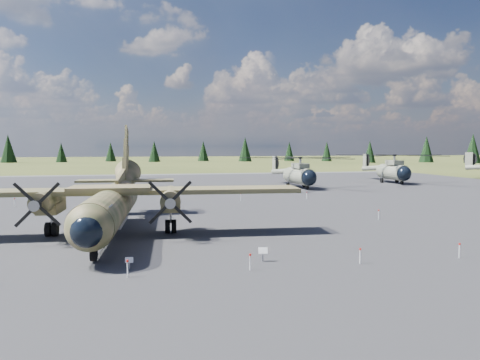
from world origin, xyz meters
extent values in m
plane|color=brown|center=(0.00, 0.00, 0.00)|extent=(500.00, 500.00, 0.00)
cube|color=#5D5D62|center=(0.00, 10.00, 0.00)|extent=(120.00, 120.00, 0.04)
cylinder|color=#353E22|center=(-5.34, -3.12, 2.08)|extent=(3.68, 16.44, 2.54)
sphere|color=#353E22|center=(-5.91, -11.25, 2.08)|extent=(2.65, 2.65, 2.49)
sphere|color=black|center=(-5.95, -11.75, 2.04)|extent=(1.95, 1.95, 1.83)
cube|color=black|center=(-5.81, -9.81, 2.76)|extent=(1.91, 1.57, 0.50)
cone|color=#353E22|center=(-4.59, 7.54, 3.03)|extent=(2.92, 6.39, 3.81)
cube|color=#9FA1A4|center=(-5.27, -2.22, 1.04)|extent=(2.10, 5.54, 0.45)
cube|color=#323C1F|center=(-5.31, -2.67, 3.12)|extent=(26.42, 4.92, 0.32)
cube|color=#353E22|center=(-5.31, -2.67, 3.32)|extent=(5.65, 3.63, 0.32)
cylinder|color=#353E22|center=(-9.39, -2.65, 2.63)|extent=(1.69, 4.79, 1.36)
cube|color=#353E22|center=(-9.34, -1.93, 2.04)|extent=(1.57, 3.17, 0.72)
cone|color=gray|center=(-9.60, -5.59, 2.63)|extent=(0.74, 0.86, 0.69)
cylinder|color=black|center=(-9.34, -1.93, 0.50)|extent=(0.87, 1.05, 1.00)
cylinder|color=#353E22|center=(-1.26, -3.23, 2.63)|extent=(1.69, 4.79, 1.36)
cube|color=#353E22|center=(-1.21, -2.50, 2.04)|extent=(1.57, 3.17, 0.72)
cone|color=gray|center=(-1.47, -6.16, 2.63)|extent=(0.74, 0.86, 0.69)
cylinder|color=black|center=(-1.21, -2.50, 0.50)|extent=(0.87, 1.05, 1.00)
cube|color=#353E22|center=(-4.83, 4.11, 3.58)|extent=(0.73, 6.84, 1.52)
cube|color=#323C1F|center=(-4.56, 7.99, 3.08)|extent=(8.81, 2.60, 0.20)
cylinder|color=gray|center=(-5.83, -10.17, 1.15)|extent=(0.14, 0.14, 0.82)
cylinder|color=black|center=(-5.83, -10.17, 0.50)|extent=(0.38, 0.87, 0.85)
cylinder|color=gray|center=(19.99, 29.91, 1.80)|extent=(2.86, 7.14, 2.43)
sphere|color=black|center=(20.21, 26.42, 1.75)|extent=(2.37, 2.37, 2.24)
sphere|color=gray|center=(19.77, 33.41, 1.80)|extent=(2.37, 2.37, 2.24)
cube|color=gray|center=(20.01, 29.52, 3.36)|extent=(1.84, 3.21, 0.73)
cylinder|color=gray|center=(20.01, 29.52, 4.09)|extent=(0.37, 0.37, 0.97)
cylinder|color=gray|center=(19.54, 37.05, 2.14)|extent=(1.33, 8.34, 1.39)
cube|color=gray|center=(19.32, 40.69, 3.36)|extent=(0.30, 1.37, 2.33)
cylinder|color=black|center=(19.66, 40.71, 3.36)|extent=(0.22, 2.53, 2.53)
cylinder|color=black|center=(20.17, 27.00, 0.39)|extent=(0.31, 0.68, 0.66)
cylinder|color=black|center=(18.60, 31.00, 0.39)|extent=(0.34, 0.79, 0.78)
cylinder|color=gray|center=(18.60, 31.00, 0.90)|extent=(0.14, 0.14, 1.41)
cylinder|color=black|center=(21.23, 31.16, 0.39)|extent=(0.34, 0.79, 0.78)
cylinder|color=gray|center=(21.23, 31.16, 0.90)|extent=(0.14, 0.14, 1.41)
cylinder|color=gray|center=(38.48, 35.19, 1.89)|extent=(2.97, 7.47, 2.55)
sphere|color=black|center=(38.27, 31.53, 1.83)|extent=(2.47, 2.47, 2.34)
sphere|color=gray|center=(38.69, 38.86, 1.89)|extent=(2.47, 2.47, 2.34)
cube|color=gray|center=(38.46, 34.79, 3.52)|extent=(1.92, 3.35, 0.76)
cylinder|color=gray|center=(38.46, 34.79, 4.28)|extent=(0.39, 0.39, 1.02)
cylinder|color=gray|center=(38.91, 42.67, 2.24)|extent=(1.36, 8.73, 1.46)
cube|color=gray|center=(39.13, 46.48, 3.52)|extent=(0.31, 1.44, 2.45)
cylinder|color=black|center=(39.49, 46.46, 3.52)|extent=(0.21, 2.65, 2.65)
cylinder|color=black|center=(38.30, 32.14, 0.41)|extent=(0.32, 0.71, 0.69)
cylinder|color=black|center=(37.18, 36.49, 0.41)|extent=(0.35, 0.83, 0.82)
cylinder|color=gray|center=(37.18, 36.49, 0.94)|extent=(0.15, 0.15, 1.48)
cylinder|color=black|center=(39.92, 36.33, 0.41)|extent=(0.35, 0.83, 0.82)
cylinder|color=gray|center=(39.92, 36.33, 0.94)|extent=(0.15, 0.15, 1.48)
cube|color=gray|center=(59.53, 43.31, 3.74)|extent=(0.77, 1.50, 2.60)
cylinder|color=black|center=(59.88, 43.45, 3.74)|extent=(1.08, 2.65, 2.82)
cube|color=gray|center=(-3.95, -11.97, 0.25)|extent=(0.08, 0.08, 0.50)
cube|color=white|center=(-3.95, -12.02, 0.49)|extent=(0.41, 0.19, 0.28)
cube|color=gray|center=(3.09, -11.86, 0.31)|extent=(0.10, 0.10, 0.62)
cube|color=white|center=(3.09, -11.91, 0.61)|extent=(0.53, 0.29, 0.35)
cylinder|color=white|center=(-4.00, -13.50, 0.40)|extent=(0.07, 0.07, 0.80)
cylinder|color=red|center=(-4.00, -13.50, 0.80)|extent=(0.12, 0.12, 0.10)
cylinder|color=white|center=(2.00, -13.50, 0.40)|extent=(0.07, 0.07, 0.80)
cylinder|color=red|center=(2.00, -13.50, 0.80)|extent=(0.12, 0.12, 0.10)
cylinder|color=white|center=(8.00, -13.50, 0.40)|extent=(0.07, 0.07, 0.80)
cylinder|color=red|center=(8.00, -13.50, 0.80)|extent=(0.12, 0.12, 0.10)
cylinder|color=white|center=(14.00, -13.50, 0.40)|extent=(0.07, 0.07, 0.80)
cylinder|color=red|center=(14.00, -13.50, 0.80)|extent=(0.12, 0.12, 0.10)
cylinder|color=white|center=(-16.00, 16.00, 0.40)|extent=(0.07, 0.07, 0.80)
cylinder|color=red|center=(-16.00, 16.00, 0.80)|extent=(0.12, 0.12, 0.10)
cylinder|color=white|center=(-8.00, 16.00, 0.40)|extent=(0.07, 0.07, 0.80)
cylinder|color=red|center=(-8.00, 16.00, 0.80)|extent=(0.12, 0.12, 0.10)
cylinder|color=white|center=(0.00, 16.00, 0.40)|extent=(0.07, 0.07, 0.80)
cylinder|color=red|center=(0.00, 16.00, 0.80)|extent=(0.12, 0.12, 0.10)
cylinder|color=white|center=(8.00, 16.00, 0.40)|extent=(0.07, 0.07, 0.80)
cylinder|color=red|center=(8.00, 16.00, 0.80)|extent=(0.12, 0.12, 0.10)
cylinder|color=white|center=(16.00, 16.00, 0.40)|extent=(0.07, 0.07, 0.80)
cylinder|color=red|center=(16.00, 16.00, 0.80)|extent=(0.12, 0.12, 0.10)
cylinder|color=white|center=(16.50, 0.00, 0.40)|extent=(0.07, 0.07, 0.80)
cylinder|color=red|center=(16.50, 0.00, 0.80)|extent=(0.12, 0.12, 0.10)
cone|color=black|center=(118.59, 115.93, 5.47)|extent=(6.12, 6.12, 10.93)
cone|color=black|center=(106.74, 127.02, 5.12)|extent=(5.73, 5.73, 10.24)
cone|color=black|center=(83.01, 127.75, 4.21)|extent=(4.71, 4.71, 8.42)
cone|color=black|center=(74.46, 149.02, 4.14)|extent=(4.64, 4.64, 8.28)
cone|color=black|center=(59.67, 154.43, 4.08)|extent=(4.57, 4.57, 8.16)
cone|color=black|center=(39.96, 152.74, 5.01)|extent=(5.61, 5.61, 10.02)
cone|color=black|center=(23.81, 162.06, 4.24)|extent=(4.75, 4.75, 8.48)
cone|color=black|center=(2.95, 154.01, 4.21)|extent=(4.71, 4.71, 8.41)
cone|color=black|center=(-14.43, 164.14, 3.97)|extent=(4.44, 4.44, 7.93)
cone|color=black|center=(-32.88, 158.66, 3.88)|extent=(4.34, 4.34, 7.75)
cone|color=black|center=(-51.87, 157.81, 5.38)|extent=(6.03, 6.03, 10.77)
camera|label=1|loc=(-3.44, -35.97, 6.24)|focal=35.00mm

